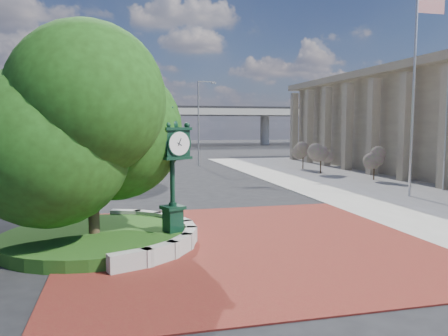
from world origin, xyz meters
The scene contains 17 objects.
ground centered at (0.00, 0.00, 0.00)m, with size 200.00×200.00×0.00m, color black.
plaza centered at (0.00, -1.00, 0.02)m, with size 12.00×12.00×0.04m, color maroon.
sidewalk centered at (16.00, 10.00, 0.02)m, with size 20.00×50.00×0.04m, color #9E9B93.
planter_wall centered at (-2.71, 0.00, 0.27)m, with size 2.96×6.77×0.54m.
grass_bed centered at (-5.00, 0.00, 0.20)m, with size 6.10×6.10×0.40m, color #1A4012.
overpass centered at (-0.22, 70.00, 6.54)m, with size 90.00×12.00×7.50m.
tree_planter centered at (-5.00, 0.00, 3.72)m, with size 5.20×5.20×6.33m.
tree_street centered at (-4.00, 18.00, 3.24)m, with size 4.40×4.40×5.45m.
post_clock centered at (-2.42, -0.45, 2.48)m, with size 1.18×1.18×4.52m.
parked_car centered at (1.74, 36.52, 0.77)m, with size 1.81×4.50×1.53m, color #4F150B.
flagpole_a centered at (11.51, 5.98, 5.88)m, with size 1.80×0.20×11.48m.
flagpole_b centered at (15.00, 7.51, 4.72)m, with size 1.40×0.47×9.20m.
street_lamp_near centered at (3.68, 27.14, 4.82)m, with size 1.85×0.32×8.22m.
street_lamp_far centered at (-2.67, 43.16, 5.40)m, with size 2.06×0.47×9.22m.
shrub_near centered at (13.77, 13.00, 1.59)m, with size 1.20×1.20×2.20m.
shrub_mid centered at (11.91, 17.78, 1.59)m, with size 1.20×1.20×2.20m.
shrub_far centered at (12.02, 21.55, 1.59)m, with size 1.20×1.20×2.20m.
Camera 1 is at (-4.16, -14.89, 3.97)m, focal length 35.00 mm.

